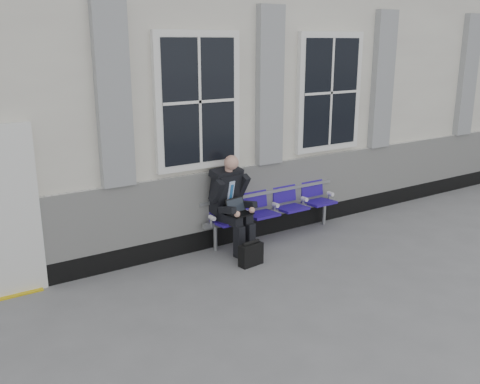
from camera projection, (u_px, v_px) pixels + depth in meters
ground at (371, 250)px, 8.16m from camera, size 70.00×70.00×0.00m
station_building at (244, 87)px, 10.33m from camera, size 14.40×4.40×4.49m
bench at (273, 204)px, 8.60m from camera, size 2.60×0.47×0.91m
businessman at (231, 200)px, 7.96m from camera, size 0.63×0.85×1.48m
briefcase at (251, 254)px, 7.57m from camera, size 0.37×0.19×0.36m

